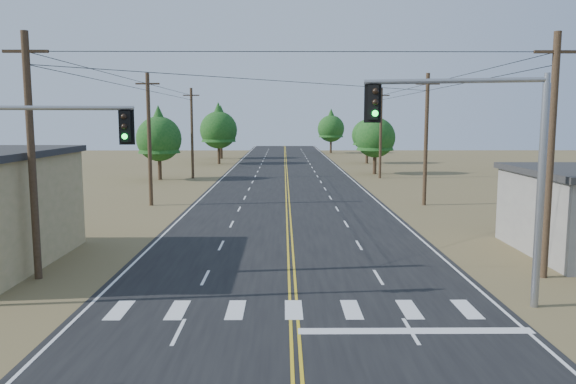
{
  "coord_description": "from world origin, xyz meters",
  "views": [
    {
      "loc": [
        -0.35,
        -10.66,
        6.53
      ],
      "look_at": [
        -0.16,
        12.79,
        3.5
      ],
      "focal_mm": 35.0,
      "sensor_mm": 36.0,
      "label": 1
    }
  ],
  "objects": [
    {
      "name": "road",
      "position": [
        0.0,
        30.0,
        0.01
      ],
      "size": [
        15.0,
        200.0,
        0.02
      ],
      "primitive_type": "cube",
      "color": "black",
      "rests_on": "ground"
    },
    {
      "name": "utility_pole_left_near",
      "position": [
        -10.5,
        12.0,
        5.12
      ],
      "size": [
        1.8,
        0.3,
        10.0
      ],
      "color": "#4C3826",
      "rests_on": "ground"
    },
    {
      "name": "utility_pole_left_mid",
      "position": [
        -10.5,
        32.0,
        5.12
      ],
      "size": [
        1.8,
        0.3,
        10.0
      ],
      "color": "#4C3826",
      "rests_on": "ground"
    },
    {
      "name": "utility_pole_left_far",
      "position": [
        -10.5,
        52.0,
        5.12
      ],
      "size": [
        1.8,
        0.3,
        10.0
      ],
      "color": "#4C3826",
      "rests_on": "ground"
    },
    {
      "name": "utility_pole_right_near",
      "position": [
        10.5,
        12.0,
        5.12
      ],
      "size": [
        1.8,
        0.3,
        10.0
      ],
      "color": "#4C3826",
      "rests_on": "ground"
    },
    {
      "name": "utility_pole_right_mid",
      "position": [
        10.5,
        32.0,
        5.12
      ],
      "size": [
        1.8,
        0.3,
        10.0
      ],
      "color": "#4C3826",
      "rests_on": "ground"
    },
    {
      "name": "utility_pole_right_far",
      "position": [
        10.5,
        52.0,
        5.12
      ],
      "size": [
        1.8,
        0.3,
        10.0
      ],
      "color": "#4C3826",
      "rests_on": "ground"
    },
    {
      "name": "signal_mast_left",
      "position": [
        -9.42,
        8.68,
        4.79
      ],
      "size": [
        5.59,
        0.74,
        7.12
      ],
      "rotation": [
        0.0,
        0.0,
        0.09
      ],
      "color": "gray",
      "rests_on": "ground"
    },
    {
      "name": "signal_mast_right",
      "position": [
        6.77,
        8.7,
        5.43
      ],
      "size": [
        6.08,
        1.61,
        8.08
      ],
      "rotation": [
        0.0,
        0.0,
        -0.22
      ],
      "color": "gray",
      "rests_on": "ground"
    },
    {
      "name": "tree_left_near",
      "position": [
        -13.88,
        50.6,
        4.97
      ],
      "size": [
        4.87,
        4.87,
        8.12
      ],
      "color": "#3F2D1E",
      "rests_on": "ground"
    },
    {
      "name": "tree_left_mid",
      "position": [
        -9.91,
        72.56,
        5.59
      ],
      "size": [
        5.48,
        5.48,
        9.13
      ],
      "color": "#3F2D1E",
      "rests_on": "ground"
    },
    {
      "name": "tree_left_far",
      "position": [
        -10.84,
        84.15,
        5.49
      ],
      "size": [
        5.38,
        5.38,
        8.97
      ],
      "color": "#3F2D1E",
      "rests_on": "ground"
    },
    {
      "name": "tree_right_near",
      "position": [
        10.69,
        56.85,
        4.9
      ],
      "size": [
        4.81,
        4.81,
        8.01
      ],
      "color": "#3F2D1E",
      "rests_on": "ground"
    },
    {
      "name": "tree_right_mid",
      "position": [
        12.21,
        73.47,
        4.72
      ],
      "size": [
        4.63,
        4.63,
        7.72
      ],
      "color": "#3F2D1E",
      "rests_on": "ground"
    },
    {
      "name": "tree_right_far",
      "position": [
        9.0,
        99.8,
        5.33
      ],
      "size": [
        5.22,
        5.22,
        8.71
      ],
      "color": "#3F2D1E",
      "rests_on": "ground"
    }
  ]
}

